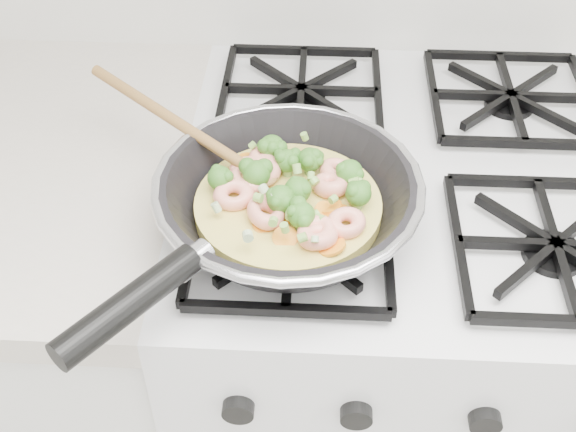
{
  "coord_description": "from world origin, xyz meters",
  "views": [
    {
      "loc": [
        -0.12,
        0.95,
        1.51
      ],
      "look_at": [
        -0.15,
        1.57,
        0.93
      ],
      "focal_mm": 45.79,
      "sensor_mm": 36.0,
      "label": 1
    }
  ],
  "objects": [
    {
      "name": "skillet",
      "position": [
        -0.16,
        1.57,
        0.96
      ],
      "size": [
        0.41,
        0.44,
        0.09
      ],
      "rotation": [
        0.0,
        0.0,
        -0.18
      ],
      "color": "black",
      "rests_on": "stove"
    },
    {
      "name": "stove",
      "position": [
        0.0,
        1.7,
        0.46
      ],
      "size": [
        0.6,
        0.6,
        0.92
      ],
      "color": "white",
      "rests_on": "ground"
    }
  ]
}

